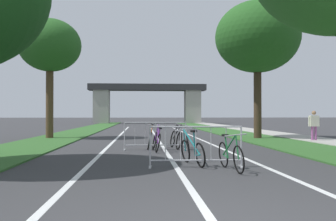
{
  "coord_description": "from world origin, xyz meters",
  "views": [
    {
      "loc": [
        -0.88,
        -4.28,
        1.34
      ],
      "look_at": [
        0.55,
        15.55,
        1.55
      ],
      "focal_mm": 39.35,
      "sensor_mm": 36.0,
      "label": 1
    }
  ],
  "objects": [
    {
      "name": "tree_left_pine_far",
      "position": [
        -5.95,
        16.44,
        5.12
      ],
      "size": [
        3.43,
        3.43,
        6.63
      ],
      "color": "#4C3823",
      "rests_on": "ground"
    },
    {
      "name": "grass_verge_right",
      "position": [
        5.54,
        24.94,
        0.03
      ],
      "size": [
        2.86,
        60.96,
        0.05
      ],
      "primitive_type": "cube",
      "color": "#2D5B26",
      "rests_on": "ground"
    },
    {
      "name": "pedestrian_pushing_bike",
      "position": [
        7.56,
        13.18,
        0.93
      ],
      "size": [
        0.56,
        0.27,
        1.52
      ],
      "rotation": [
        0.0,
        0.0,
        -0.05
      ],
      "color": "#994C8C",
      "rests_on": "ground"
    },
    {
      "name": "lane_stripe_right_lane",
      "position": [
        2.26,
        17.63,
        0.0
      ],
      "size": [
        0.14,
        35.27,
        0.01
      ],
      "primitive_type": "cube",
      "color": "silver",
      "rests_on": "ground"
    },
    {
      "name": "crowd_barrier_nearest",
      "position": [
        0.49,
        4.95,
        0.52
      ],
      "size": [
        2.39,
        0.55,
        1.05
      ],
      "rotation": [
        0.0,
        0.0,
        -0.05
      ],
      "color": "#ADADB2",
      "rests_on": "ground"
    },
    {
      "name": "bicycle_green_4",
      "position": [
        1.23,
        4.37,
        0.37
      ],
      "size": [
        0.52,
        1.7,
        0.91
      ],
      "rotation": [
        0.0,
        0.0,
        3.25
      ],
      "color": "black",
      "rests_on": "ground"
    },
    {
      "name": "bicycle_teal_3",
      "position": [
        0.46,
        5.39,
        0.36
      ],
      "size": [
        0.67,
        1.71,
        0.96
      ],
      "rotation": [
        0.0,
        0.0,
        0.22
      ],
      "color": "black",
      "rests_on": "ground"
    },
    {
      "name": "bicycle_orange_5",
      "position": [
        -0.55,
        10.11,
        0.38
      ],
      "size": [
        0.55,
        1.66,
        0.99
      ],
      "rotation": [
        0.0,
        0.0,
        3.1
      ],
      "color": "black",
      "rests_on": "ground"
    },
    {
      "name": "sidewalk_path_right",
      "position": [
        8.06,
        24.94,
        0.04
      ],
      "size": [
        2.19,
        60.96,
        0.08
      ],
      "primitive_type": "cube",
      "color": "#9E9B93",
      "rests_on": "ground"
    },
    {
      "name": "bicycle_purple_2",
      "position": [
        -0.34,
        9.06,
        0.38
      ],
      "size": [
        0.47,
        1.76,
        1.0
      ],
      "rotation": [
        0.0,
        0.0,
        0.07
      ],
      "color": "black",
      "rests_on": "ground"
    },
    {
      "name": "lane_stripe_center",
      "position": [
        0.0,
        17.63,
        0.0
      ],
      "size": [
        0.14,
        35.27,
        0.01
      ],
      "primitive_type": "cube",
      "color": "silver",
      "rests_on": "ground"
    },
    {
      "name": "grass_verge_left",
      "position": [
        -5.54,
        24.94,
        0.03
      ],
      "size": [
        2.86,
        60.96,
        0.05
      ],
      "primitive_type": "cube",
      "color": "#2D5B26",
      "rests_on": "ground"
    },
    {
      "name": "crowd_barrier_second",
      "position": [
        -0.36,
        9.63,
        0.52
      ],
      "size": [
        2.37,
        0.45,
        1.05
      ],
      "rotation": [
        0.0,
        0.0,
        0.01
      ],
      "color": "#ADADB2",
      "rests_on": "ground"
    },
    {
      "name": "bicycle_black_0",
      "position": [
        0.47,
        10.15,
        0.38
      ],
      "size": [
        0.66,
        1.7,
        1.02
      ],
      "rotation": [
        0.0,
        0.0,
        3.29
      ],
      "color": "black",
      "rests_on": "ground"
    },
    {
      "name": "bicycle_silver_1",
      "position": [
        0.82,
        9.17,
        0.35
      ],
      "size": [
        0.57,
        1.61,
        0.9
      ],
      "rotation": [
        0.0,
        0.0,
        3.0
      ],
      "color": "black",
      "rests_on": "ground"
    },
    {
      "name": "tree_right_cypress_far",
      "position": [
        5.48,
        15.49,
        5.58
      ],
      "size": [
        4.63,
        4.63,
        7.58
      ],
      "color": "#3D2D1E",
      "rests_on": "ground"
    },
    {
      "name": "lane_stripe_left_lane",
      "position": [
        -2.26,
        17.63,
        0.0
      ],
      "size": [
        0.14,
        35.27,
        0.01
      ],
      "primitive_type": "cube",
      "color": "silver",
      "rests_on": "ground"
    },
    {
      "name": "overpass_bridge",
      "position": [
        0.0,
        50.38,
        3.77
      ],
      "size": [
        17.27,
        2.83,
        5.81
      ],
      "color": "#2D2D30",
      "rests_on": "ground"
    }
  ]
}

